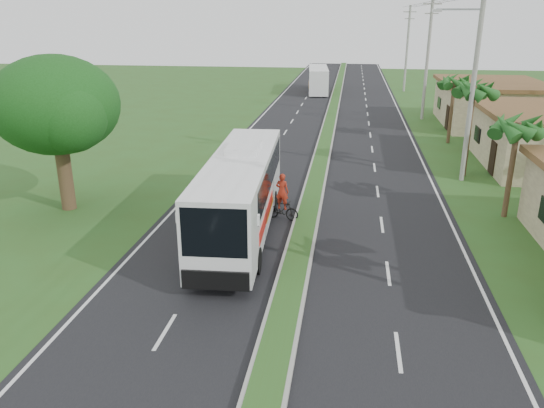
# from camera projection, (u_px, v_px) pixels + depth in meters

# --- Properties ---
(ground) EXTENTS (180.00, 180.00, 0.00)m
(ground) POSITION_uv_depth(u_px,v_px,m) (278.00, 342.00, 15.75)
(ground) COLOR #2F501D
(ground) RESTS_ON ground
(road_asphalt) EXTENTS (14.00, 160.00, 0.02)m
(road_asphalt) POSITION_uv_depth(u_px,v_px,m) (320.00, 165.00, 34.39)
(road_asphalt) COLOR black
(road_asphalt) RESTS_ON ground
(median_strip) EXTENTS (1.20, 160.00, 0.18)m
(median_strip) POSITION_uv_depth(u_px,v_px,m) (320.00, 164.00, 34.36)
(median_strip) COLOR gray
(median_strip) RESTS_ON ground
(lane_edge_left) EXTENTS (0.12, 160.00, 0.01)m
(lane_edge_left) POSITION_uv_depth(u_px,v_px,m) (219.00, 162.00, 35.32)
(lane_edge_left) COLOR silver
(lane_edge_left) RESTS_ON ground
(lane_edge_right) EXTENTS (0.12, 160.00, 0.01)m
(lane_edge_right) POSITION_uv_depth(u_px,v_px,m) (426.00, 170.00, 33.47)
(lane_edge_right) COLOR silver
(lane_edge_right) RESTS_ON ground
(shop_mid) EXTENTS (7.60, 10.60, 3.67)m
(shop_mid) POSITION_uv_depth(u_px,v_px,m) (543.00, 138.00, 33.71)
(shop_mid) COLOR gray
(shop_mid) RESTS_ON ground
(shop_far) EXTENTS (8.60, 11.60, 3.82)m
(shop_far) POSITION_uv_depth(u_px,v_px,m) (490.00, 103.00, 46.74)
(shop_far) COLOR gray
(shop_far) RESTS_ON ground
(palm_verge_b) EXTENTS (2.40, 2.40, 5.05)m
(palm_verge_b) POSITION_uv_depth(u_px,v_px,m) (518.00, 127.00, 24.19)
(palm_verge_b) COLOR #473321
(palm_verge_b) RESTS_ON ground
(palm_verge_c) EXTENTS (2.40, 2.40, 5.85)m
(palm_verge_c) POSITION_uv_depth(u_px,v_px,m) (474.00, 90.00, 30.54)
(palm_verge_c) COLOR #473321
(palm_verge_c) RESTS_ON ground
(palm_verge_d) EXTENTS (2.40, 2.40, 5.25)m
(palm_verge_d) POSITION_uv_depth(u_px,v_px,m) (455.00, 82.00, 39.06)
(palm_verge_d) COLOR #473321
(palm_verge_d) RESTS_ON ground
(shade_tree) EXTENTS (6.30, 6.00, 7.54)m
(shade_tree) POSITION_uv_depth(u_px,v_px,m) (54.00, 108.00, 25.08)
(shade_tree) COLOR #473321
(shade_tree) RESTS_ON ground
(utility_pole_b) EXTENTS (3.20, 0.28, 12.00)m
(utility_pole_b) POSITION_uv_depth(u_px,v_px,m) (474.00, 72.00, 29.28)
(utility_pole_b) COLOR gray
(utility_pole_b) RESTS_ON ground
(utility_pole_c) EXTENTS (1.60, 0.28, 11.00)m
(utility_pole_c) POSITION_uv_depth(u_px,v_px,m) (428.00, 57.00, 48.12)
(utility_pole_c) COLOR gray
(utility_pole_c) RESTS_ON ground
(utility_pole_d) EXTENTS (1.60, 0.28, 10.50)m
(utility_pole_d) POSITION_uv_depth(u_px,v_px,m) (407.00, 48.00, 66.85)
(utility_pole_d) COLOR gray
(utility_pole_d) RESTS_ON ground
(coach_bus_main) EXTENTS (3.09, 11.89, 3.81)m
(coach_bus_main) POSITION_uv_depth(u_px,v_px,m) (241.00, 189.00, 22.93)
(coach_bus_main) COLOR white
(coach_bus_main) RESTS_ON ground
(coach_bus_far) EXTENTS (3.17, 10.73, 3.08)m
(coach_bus_far) POSITION_uv_depth(u_px,v_px,m) (318.00, 78.00, 67.53)
(coach_bus_far) COLOR white
(coach_bus_far) RESTS_ON ground
(motorcyclist) EXTENTS (1.70, 0.84, 2.29)m
(motorcyclist) POSITION_uv_depth(u_px,v_px,m) (282.00, 203.00, 24.95)
(motorcyclist) COLOR black
(motorcyclist) RESTS_ON ground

